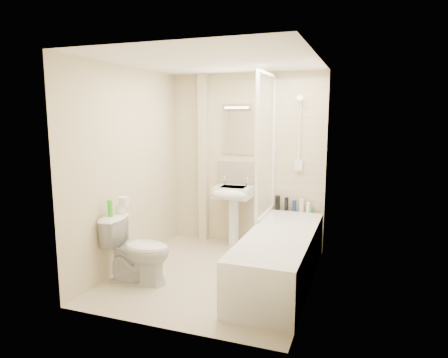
% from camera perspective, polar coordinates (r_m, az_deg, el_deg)
% --- Properties ---
extents(floor, '(2.50, 2.50, 0.00)m').
position_cam_1_polar(floor, '(4.77, -1.43, -13.48)').
color(floor, beige).
rests_on(floor, ground).
extents(wall_back, '(2.20, 0.02, 2.40)m').
position_cam_1_polar(wall_back, '(5.62, 3.14, 2.67)').
color(wall_back, beige).
rests_on(wall_back, ground).
extents(wall_left, '(0.02, 2.50, 2.40)m').
position_cam_1_polar(wall_left, '(4.95, -13.46, 1.54)').
color(wall_left, beige).
rests_on(wall_left, ground).
extents(wall_right, '(0.02, 2.50, 2.40)m').
position_cam_1_polar(wall_right, '(4.18, 12.72, 0.19)').
color(wall_right, beige).
rests_on(wall_right, ground).
extents(ceiling, '(2.20, 2.50, 0.02)m').
position_cam_1_polar(ceiling, '(4.43, -1.56, 16.49)').
color(ceiling, white).
rests_on(ceiling, wall_back).
extents(tile_back, '(0.70, 0.01, 1.75)m').
position_cam_1_polar(tile_back, '(5.42, 10.77, 4.67)').
color(tile_back, beige).
rests_on(tile_back, wall_back).
extents(tile_right, '(0.01, 2.10, 1.75)m').
position_cam_1_polar(tile_right, '(4.23, 12.81, 3.38)').
color(tile_right, beige).
rests_on(tile_right, wall_right).
extents(pipe_boxing, '(0.12, 0.12, 2.40)m').
position_cam_1_polar(pipe_boxing, '(5.77, -2.95, 2.84)').
color(pipe_boxing, beige).
rests_on(pipe_boxing, ground).
extents(splashback, '(0.60, 0.02, 0.30)m').
position_cam_1_polar(splashback, '(5.66, 1.94, 1.00)').
color(splashback, beige).
rests_on(splashback, wall_back).
extents(mirror, '(0.46, 0.01, 0.60)m').
position_cam_1_polar(mirror, '(5.61, 1.96, 6.57)').
color(mirror, white).
rests_on(mirror, wall_back).
extents(strip_light, '(0.42, 0.07, 0.07)m').
position_cam_1_polar(strip_light, '(5.58, 1.91, 10.35)').
color(strip_light, silver).
rests_on(strip_light, wall_back).
extents(bathtub, '(0.70, 2.10, 0.55)m').
position_cam_1_polar(bathtub, '(4.54, 7.98, -10.84)').
color(bathtub, white).
rests_on(bathtub, ground).
extents(shower_screen, '(0.04, 0.92, 1.80)m').
position_cam_1_polar(shower_screen, '(5.05, 6.05, 4.75)').
color(shower_screen, white).
rests_on(shower_screen, bathtub).
extents(shower_fixture, '(0.10, 0.16, 0.99)m').
position_cam_1_polar(shower_fixture, '(5.37, 10.71, 5.93)').
color(shower_fixture, white).
rests_on(shower_fixture, wall_back).
extents(pedestal_sink, '(0.50, 0.47, 0.97)m').
position_cam_1_polar(pedestal_sink, '(5.51, 1.20, -2.90)').
color(pedestal_sink, white).
rests_on(pedestal_sink, ground).
extents(bottle_black_a, '(0.07, 0.07, 0.20)m').
position_cam_1_polar(bottle_black_a, '(5.50, 7.65, -3.37)').
color(bottle_black_a, black).
rests_on(bottle_black_a, bathtub).
extents(bottle_black_b, '(0.05, 0.05, 0.18)m').
position_cam_1_polar(bottle_black_b, '(5.48, 8.91, -3.53)').
color(bottle_black_b, black).
rests_on(bottle_black_b, bathtub).
extents(bottle_blue, '(0.06, 0.06, 0.14)m').
position_cam_1_polar(bottle_blue, '(5.47, 10.00, -3.78)').
color(bottle_blue, navy).
rests_on(bottle_blue, bathtub).
extents(bottle_cream, '(0.06, 0.06, 0.17)m').
position_cam_1_polar(bottle_cream, '(5.45, 11.04, -3.70)').
color(bottle_cream, beige).
rests_on(bottle_cream, bathtub).
extents(bottle_white_b, '(0.06, 0.06, 0.13)m').
position_cam_1_polar(bottle_white_b, '(5.44, 11.95, -3.96)').
color(bottle_white_b, white).
rests_on(bottle_white_b, bathtub).
extents(bottle_green, '(0.06, 0.06, 0.09)m').
position_cam_1_polar(bottle_green, '(5.44, 12.15, -4.21)').
color(bottle_green, green).
rests_on(bottle_green, bathtub).
extents(toilet, '(0.53, 0.79, 0.74)m').
position_cam_1_polar(toilet, '(4.56, -12.19, -9.81)').
color(toilet, white).
rests_on(toilet, ground).
extents(toilet_roll_lower, '(0.11, 0.11, 0.09)m').
position_cam_1_polar(toilet_roll_lower, '(4.64, -14.57, -4.23)').
color(toilet_roll_lower, white).
rests_on(toilet_roll_lower, toilet).
extents(toilet_roll_upper, '(0.12, 0.12, 0.09)m').
position_cam_1_polar(toilet_roll_upper, '(4.62, -14.13, -3.09)').
color(toilet_roll_upper, white).
rests_on(toilet_roll_upper, toilet_roll_lower).
extents(green_bottle, '(0.06, 0.06, 0.18)m').
position_cam_1_polar(green_bottle, '(4.52, -15.96, -4.05)').
color(green_bottle, green).
rests_on(green_bottle, toilet).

